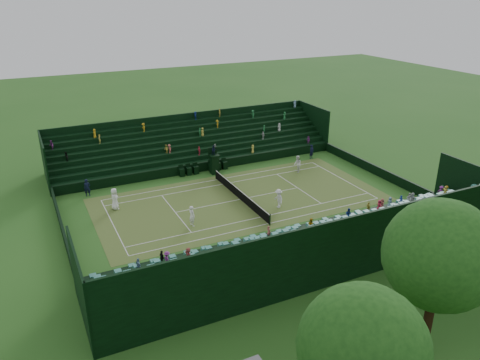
{
  "coord_description": "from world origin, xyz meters",
  "views": [
    {
      "loc": [
        36.18,
        -17.51,
        18.47
      ],
      "look_at": [
        0.0,
        0.0,
        2.0
      ],
      "focal_mm": 35.0,
      "sensor_mm": 36.0,
      "label": 1
    }
  ],
  "objects_px": {
    "player_near_west": "(115,199)",
    "player_far_west": "(297,164)",
    "player_near_east": "(192,216)",
    "player_far_east": "(279,198)",
    "tennis_net": "(240,194)",
    "umpire_chair": "(214,162)"
  },
  "relations": [
    {
      "from": "umpire_chair",
      "to": "player_far_east",
      "type": "relative_size",
      "value": 1.77
    },
    {
      "from": "umpire_chair",
      "to": "player_far_west",
      "type": "bearing_deg",
      "value": 67.02
    },
    {
      "from": "player_far_east",
      "to": "player_near_east",
      "type": "bearing_deg",
      "value": -90.41
    },
    {
      "from": "player_near_west",
      "to": "player_near_east",
      "type": "bearing_deg",
      "value": -150.7
    },
    {
      "from": "umpire_chair",
      "to": "player_near_west",
      "type": "bearing_deg",
      "value": -69.77
    },
    {
      "from": "tennis_net",
      "to": "player_near_east",
      "type": "bearing_deg",
      "value": -63.2
    },
    {
      "from": "tennis_net",
      "to": "umpire_chair",
      "type": "relative_size",
      "value": 3.67
    },
    {
      "from": "umpire_chair",
      "to": "tennis_net",
      "type": "bearing_deg",
      "value": -3.46
    },
    {
      "from": "umpire_chair",
      "to": "player_near_east",
      "type": "height_order",
      "value": "umpire_chair"
    },
    {
      "from": "tennis_net",
      "to": "player_far_east",
      "type": "bearing_deg",
      "value": 37.8
    },
    {
      "from": "player_far_west",
      "to": "player_far_east",
      "type": "xyz_separation_m",
      "value": [
        6.84,
        -6.35,
        -0.03
      ]
    },
    {
      "from": "player_near_west",
      "to": "umpire_chair",
      "type": "bearing_deg",
      "value": -80.8
    },
    {
      "from": "player_far_west",
      "to": "player_far_east",
      "type": "relative_size",
      "value": 1.03
    },
    {
      "from": "player_near_west",
      "to": "player_far_east",
      "type": "distance_m",
      "value": 14.75
    },
    {
      "from": "player_near_east",
      "to": "tennis_net",
      "type": "bearing_deg",
      "value": -78.48
    },
    {
      "from": "umpire_chair",
      "to": "player_near_west",
      "type": "xyz_separation_m",
      "value": [
        4.23,
        -11.47,
        -0.35
      ]
    },
    {
      "from": "tennis_net",
      "to": "player_far_east",
      "type": "relative_size",
      "value": 6.49
    },
    {
      "from": "umpire_chair",
      "to": "player_far_west",
      "type": "height_order",
      "value": "umpire_chair"
    },
    {
      "from": "player_near_east",
      "to": "umpire_chair",
      "type": "bearing_deg",
      "value": -47.02
    },
    {
      "from": "umpire_chair",
      "to": "player_far_west",
      "type": "xyz_separation_m",
      "value": [
        3.52,
        8.29,
        -0.43
      ]
    },
    {
      "from": "player_near_west",
      "to": "player_far_west",
      "type": "bearing_deg",
      "value": -98.97
    },
    {
      "from": "player_near_east",
      "to": "player_far_east",
      "type": "height_order",
      "value": "player_near_east"
    }
  ]
}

